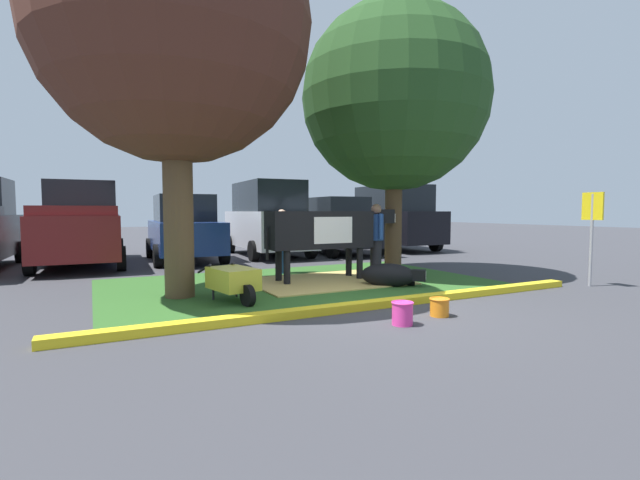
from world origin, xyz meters
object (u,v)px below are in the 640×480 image
(calf_lying, at_px, (390,275))
(bucket_orange, at_px, (440,307))
(cow_holstein, at_px, (324,230))
(sedan_blue, at_px, (337,226))
(wheelbarrow, at_px, (234,280))
(bucket_pink, at_px, (402,313))
(person_handler, at_px, (376,238))
(shade_tree_left, at_px, (175,26))
(sedan_red, at_px, (184,229))
(pickup_truck_maroon, at_px, (81,226))
(person_visitor_near, at_px, (282,240))
(parking_sign, at_px, (592,220))
(suv_black, at_px, (393,218))
(shade_tree_right, at_px, (395,98))
(suv_dark_grey, at_px, (268,219))

(calf_lying, height_order, bucket_orange, calf_lying)
(cow_holstein, xyz_separation_m, sedan_blue, (3.37, 5.41, -0.13))
(cow_holstein, xyz_separation_m, wheelbarrow, (-2.41, -1.30, -0.73))
(wheelbarrow, distance_m, bucket_pink, 2.97)
(person_handler, bearing_deg, calf_lying, -111.62)
(shade_tree_left, xyz_separation_m, person_handler, (4.44, 0.37, -3.77))
(sedan_red, bearing_deg, bucket_orange, -77.94)
(calf_lying, xyz_separation_m, bucket_orange, (-0.84, -2.37, -0.10))
(cow_holstein, relative_size, pickup_truck_maroon, 0.57)
(person_visitor_near, bearing_deg, cow_holstein, -74.73)
(sedan_red, bearing_deg, person_handler, -59.71)
(wheelbarrow, bearing_deg, calf_lying, 0.44)
(sedan_red, bearing_deg, parking_sign, -52.80)
(person_visitor_near, relative_size, suv_black, 0.34)
(suv_black, bearing_deg, cow_holstein, -136.48)
(calf_lying, relative_size, sedan_blue, 0.27)
(pickup_truck_maroon, bearing_deg, calf_lying, -51.62)
(shade_tree_right, xyz_separation_m, bucket_pink, (-2.76, -3.93, -4.03))
(sedan_red, relative_size, suv_dark_grey, 0.96)
(person_handler, bearing_deg, bucket_pink, -119.63)
(pickup_truck_maroon, height_order, suv_black, suv_black)
(calf_lying, relative_size, bucket_orange, 4.04)
(calf_lying, xyz_separation_m, person_visitor_near, (-1.22, 2.73, 0.60))
(person_visitor_near, bearing_deg, calf_lying, -65.88)
(suv_black, bearing_deg, person_handler, -129.34)
(sedan_red, xyz_separation_m, suv_black, (8.17, 0.40, 0.29))
(calf_lying, bearing_deg, person_visitor_near, 114.12)
(bucket_orange, bearing_deg, calf_lying, 70.41)
(wheelbarrow, xyz_separation_m, sedan_red, (0.44, 6.79, 0.60))
(bucket_pink, xyz_separation_m, suv_dark_grey, (1.70, 9.62, 1.10))
(cow_holstein, relative_size, suv_black, 0.67)
(person_visitor_near, relative_size, wheelbarrow, 0.97)
(parking_sign, xyz_separation_m, bucket_pink, (-5.34, -0.73, -1.19))
(suv_black, bearing_deg, person_visitor_near, -146.07)
(parking_sign, relative_size, sedan_blue, 0.43)
(parking_sign, relative_size, sedan_red, 0.43)
(suv_dark_grey, xyz_separation_m, suv_black, (5.31, 0.07, 0.00))
(person_handler, distance_m, sedan_red, 6.47)
(sedan_red, bearing_deg, sedan_blue, -0.81)
(bucket_orange, bearing_deg, pickup_truck_maroon, 116.73)
(pickup_truck_maroon, bearing_deg, shade_tree_left, -75.46)
(person_handler, height_order, suv_dark_grey, suv_dark_grey)
(cow_holstein, xyz_separation_m, pickup_truck_maroon, (-4.77, 5.78, -0.00))
(pickup_truck_maroon, bearing_deg, bucket_orange, -63.27)
(pickup_truck_maroon, xyz_separation_m, suv_black, (10.96, 0.10, 0.16))
(bucket_pink, distance_m, suv_dark_grey, 9.83)
(person_visitor_near, height_order, wheelbarrow, person_visitor_near)
(suv_dark_grey, bearing_deg, shade_tree_right, -79.40)
(bucket_orange, bearing_deg, sedan_blue, 69.47)
(cow_holstein, relative_size, sedan_blue, 0.70)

